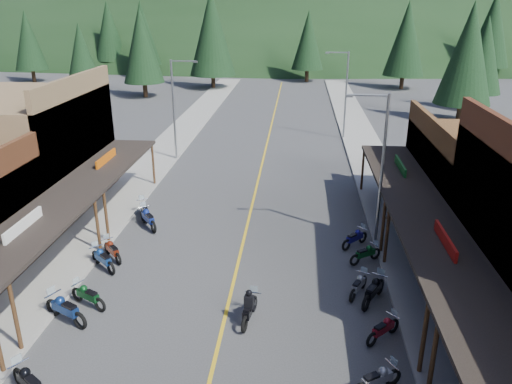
% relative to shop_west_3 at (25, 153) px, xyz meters
% --- Properties ---
extents(ground, '(220.00, 220.00, 0.00)m').
position_rel_shop_west_3_xyz_m(ground, '(13.78, -11.30, -3.52)').
color(ground, '#38383A').
rests_on(ground, ground).
extents(centerline, '(0.15, 90.00, 0.01)m').
position_rel_shop_west_3_xyz_m(centerline, '(13.78, 8.70, -3.51)').
color(centerline, gold).
rests_on(centerline, ground).
extents(sidewalk_west, '(3.40, 94.00, 0.15)m').
position_rel_shop_west_3_xyz_m(sidewalk_west, '(5.08, 8.70, -3.44)').
color(sidewalk_west, gray).
rests_on(sidewalk_west, ground).
extents(sidewalk_east, '(3.40, 94.00, 0.15)m').
position_rel_shop_west_3_xyz_m(sidewalk_east, '(22.48, 8.70, -3.44)').
color(sidewalk_east, gray).
rests_on(sidewalk_east, ground).
extents(shop_west_3, '(10.90, 10.20, 8.20)m').
position_rel_shop_west_3_xyz_m(shop_west_3, '(0.00, 0.00, 0.00)').
color(shop_west_3, brown).
rests_on(shop_west_3, ground).
extents(shop_east_3, '(10.90, 10.20, 6.20)m').
position_rel_shop_west_3_xyz_m(shop_east_3, '(27.54, 0.00, -0.99)').
color(shop_east_3, '#4C2D16').
rests_on(shop_east_3, ground).
extents(streetlight_1, '(2.16, 0.18, 8.00)m').
position_rel_shop_west_3_xyz_m(streetlight_1, '(6.83, 10.70, 0.94)').
color(streetlight_1, gray).
rests_on(streetlight_1, ground).
extents(streetlight_2, '(2.16, 0.18, 8.00)m').
position_rel_shop_west_3_xyz_m(streetlight_2, '(20.74, -3.30, 0.94)').
color(streetlight_2, gray).
rests_on(streetlight_2, ground).
extents(streetlight_3, '(2.16, 0.18, 8.00)m').
position_rel_shop_west_3_xyz_m(streetlight_3, '(20.74, 18.70, 0.94)').
color(streetlight_3, gray).
rests_on(streetlight_3, ground).
extents(ridge_hill, '(310.00, 140.00, 60.00)m').
position_rel_shop_west_3_xyz_m(ridge_hill, '(13.78, 123.70, -3.52)').
color(ridge_hill, black).
rests_on(ridge_hill, ground).
extents(pine_0, '(5.04, 5.04, 11.00)m').
position_rel_shop_west_3_xyz_m(pine_0, '(-26.22, 50.70, 2.96)').
color(pine_0, black).
rests_on(pine_0, ground).
extents(pine_1, '(5.88, 5.88, 12.50)m').
position_rel_shop_west_3_xyz_m(pine_1, '(-10.22, 58.70, 3.72)').
color(pine_1, black).
rests_on(pine_1, ground).
extents(pine_2, '(6.72, 6.72, 14.00)m').
position_rel_shop_west_3_xyz_m(pine_2, '(3.78, 46.70, 4.47)').
color(pine_2, black).
rests_on(pine_2, ground).
extents(pine_3, '(5.04, 5.04, 11.00)m').
position_rel_shop_west_3_xyz_m(pine_3, '(17.78, 54.70, 2.96)').
color(pine_3, black).
rests_on(pine_3, ground).
extents(pine_4, '(5.88, 5.88, 12.50)m').
position_rel_shop_west_3_xyz_m(pine_4, '(31.78, 48.70, 3.72)').
color(pine_4, black).
rests_on(pine_4, ground).
extents(pine_5, '(6.72, 6.72, 14.00)m').
position_rel_shop_west_3_xyz_m(pine_5, '(47.78, 60.70, 4.47)').
color(pine_5, black).
rests_on(pine_5, ground).
extents(pine_7, '(5.88, 5.88, 12.50)m').
position_rel_shop_west_3_xyz_m(pine_7, '(-18.22, 64.70, 3.72)').
color(pine_7, black).
rests_on(pine_7, ground).
extents(pine_8, '(4.48, 4.48, 10.00)m').
position_rel_shop_west_3_xyz_m(pine_8, '(-8.22, 28.70, 2.46)').
color(pine_8, black).
rests_on(pine_8, ground).
extents(pine_9, '(4.93, 4.93, 10.80)m').
position_rel_shop_west_3_xyz_m(pine_9, '(37.78, 33.70, 2.86)').
color(pine_9, black).
rests_on(pine_9, ground).
extents(pine_10, '(5.38, 5.38, 11.60)m').
position_rel_shop_west_3_xyz_m(pine_10, '(-4.22, 38.70, 3.27)').
color(pine_10, black).
rests_on(pine_10, ground).
extents(pine_11, '(5.82, 5.82, 12.40)m').
position_rel_shop_west_3_xyz_m(pine_11, '(33.78, 26.70, 3.67)').
color(pine_11, black).
rests_on(pine_11, ground).
extents(bike_west_6, '(2.22, 1.87, 1.26)m').
position_rel_shop_west_3_xyz_m(bike_west_6, '(8.14, -15.70, -2.89)').
color(bike_west_6, black).
rests_on(bike_west_6, ground).
extents(bike_west_7, '(2.43, 1.78, 1.34)m').
position_rel_shop_west_3_xyz_m(bike_west_7, '(7.47, -11.62, -2.85)').
color(bike_west_7, navy).
rests_on(bike_west_7, ground).
extents(bike_west_8, '(2.08, 1.53, 1.15)m').
position_rel_shop_west_3_xyz_m(bike_west_8, '(7.91, -10.46, -2.95)').
color(bike_west_8, '#0C4019').
rests_on(bike_west_8, ground).
extents(bike_west_9, '(2.05, 1.94, 1.21)m').
position_rel_shop_west_3_xyz_m(bike_west_9, '(7.37, -7.32, -2.91)').
color(bike_west_9, navy).
rests_on(bike_west_9, ground).
extents(bike_west_10, '(1.81, 1.90, 1.13)m').
position_rel_shop_west_3_xyz_m(bike_west_10, '(7.47, -6.33, -2.96)').
color(bike_west_10, maroon).
rests_on(bike_west_10, ground).
extents(bike_west_11, '(1.95, 2.27, 1.29)m').
position_rel_shop_west_3_xyz_m(bike_west_11, '(8.19, -2.50, -2.87)').
color(bike_west_11, navy).
rests_on(bike_west_11, ground).
extents(bike_west_12, '(1.59, 2.17, 1.19)m').
position_rel_shop_west_3_xyz_m(bike_west_12, '(7.57, -1.19, -2.92)').
color(bike_west_12, '#949599').
rests_on(bike_west_12, ground).
extents(bike_east_6, '(2.02, 1.59, 1.13)m').
position_rel_shop_west_3_xyz_m(bike_east_6, '(19.37, -14.50, -2.96)').
color(bike_east_6, gray).
rests_on(bike_east_6, ground).
extents(bike_east_7, '(1.76, 1.73, 1.06)m').
position_rel_shop_west_3_xyz_m(bike_east_7, '(20.01, -11.67, -2.99)').
color(bike_east_7, maroon).
rests_on(bike_east_7, ground).
extents(bike_east_8, '(1.72, 2.27, 1.26)m').
position_rel_shop_west_3_xyz_m(bike_east_8, '(19.97, -9.12, -2.89)').
color(bike_east_8, black).
rests_on(bike_east_8, ground).
extents(bike_east_9, '(1.39, 1.93, 1.06)m').
position_rel_shop_west_3_xyz_m(bike_east_9, '(19.39, -8.59, -2.99)').
color(bike_east_9, gray).
rests_on(bike_east_9, ground).
extents(bike_east_10, '(1.89, 1.58, 1.07)m').
position_rel_shop_west_3_xyz_m(bike_east_10, '(20.05, -5.59, -2.99)').
color(bike_east_10, '#0E481D').
rests_on(bike_east_10, ground).
extents(bike_east_11, '(1.82, 1.85, 1.11)m').
position_rel_shop_west_3_xyz_m(bike_east_11, '(19.70, -3.89, -2.96)').
color(bike_east_11, navy).
rests_on(bike_east_11, ground).
extents(rider_on_bike, '(1.03, 2.16, 1.58)m').
position_rel_shop_west_3_xyz_m(rider_on_bike, '(14.81, -10.93, -2.89)').
color(rider_on_bike, black).
rests_on(rider_on_bike, ground).
extents(pedestrian_east_b, '(0.96, 0.90, 1.73)m').
position_rel_shop_west_3_xyz_m(pedestrian_east_b, '(21.99, -0.24, -2.51)').
color(pedestrian_east_b, brown).
rests_on(pedestrian_east_b, sidewalk_east).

